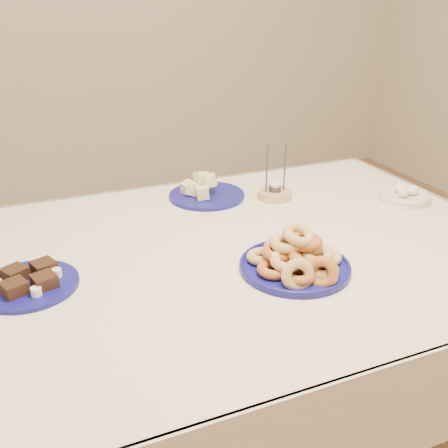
{
  "coord_description": "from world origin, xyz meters",
  "views": [
    {
      "loc": [
        -0.44,
        -1.11,
        1.38
      ],
      "look_at": [
        0.0,
        -0.05,
        0.85
      ],
      "focal_mm": 40.0,
      "sensor_mm": 36.0,
      "label": 1
    }
  ],
  "objects_px": {
    "brownie_plate": "(29,282)",
    "egg_bowl": "(405,196)",
    "donut_platter": "(296,259)",
    "candle_holder": "(275,193)",
    "melon_plate": "(205,190)",
    "dining_table": "(217,284)"
  },
  "relations": [
    {
      "from": "brownie_plate",
      "to": "egg_bowl",
      "type": "bearing_deg",
      "value": 4.6
    },
    {
      "from": "donut_platter",
      "to": "egg_bowl",
      "type": "distance_m",
      "value": 0.63
    },
    {
      "from": "brownie_plate",
      "to": "candle_holder",
      "type": "bearing_deg",
      "value": 19.45
    },
    {
      "from": "brownie_plate",
      "to": "donut_platter",
      "type": "bearing_deg",
      "value": -15.53
    },
    {
      "from": "donut_platter",
      "to": "egg_bowl",
      "type": "xyz_separation_m",
      "value": [
        0.57,
        0.27,
        -0.01
      ]
    },
    {
      "from": "melon_plate",
      "to": "egg_bowl",
      "type": "relative_size",
      "value": 1.32
    },
    {
      "from": "dining_table",
      "to": "candle_holder",
      "type": "bearing_deg",
      "value": 40.87
    },
    {
      "from": "melon_plate",
      "to": "brownie_plate",
      "type": "xyz_separation_m",
      "value": [
        -0.59,
        -0.38,
        -0.01
      ]
    },
    {
      "from": "candle_holder",
      "to": "egg_bowl",
      "type": "distance_m",
      "value": 0.43
    },
    {
      "from": "dining_table",
      "to": "egg_bowl",
      "type": "xyz_separation_m",
      "value": [
        0.71,
        0.09,
        0.12
      ]
    },
    {
      "from": "donut_platter",
      "to": "candle_holder",
      "type": "distance_m",
      "value": 0.49
    },
    {
      "from": "melon_plate",
      "to": "candle_holder",
      "type": "relative_size",
      "value": 1.44
    },
    {
      "from": "donut_platter",
      "to": "brownie_plate",
      "type": "xyz_separation_m",
      "value": [
        -0.62,
        0.17,
        -0.02
      ]
    },
    {
      "from": "melon_plate",
      "to": "donut_platter",
      "type": "bearing_deg",
      "value": -86.38
    },
    {
      "from": "donut_platter",
      "to": "candle_holder",
      "type": "relative_size",
      "value": 1.87
    },
    {
      "from": "brownie_plate",
      "to": "egg_bowl",
      "type": "distance_m",
      "value": 1.2
    },
    {
      "from": "dining_table",
      "to": "donut_platter",
      "type": "xyz_separation_m",
      "value": [
        0.14,
        -0.18,
        0.14
      ]
    },
    {
      "from": "donut_platter",
      "to": "dining_table",
      "type": "bearing_deg",
      "value": 128.89
    },
    {
      "from": "brownie_plate",
      "to": "egg_bowl",
      "type": "height_order",
      "value": "egg_bowl"
    },
    {
      "from": "dining_table",
      "to": "donut_platter",
      "type": "height_order",
      "value": "donut_platter"
    },
    {
      "from": "dining_table",
      "to": "egg_bowl",
      "type": "height_order",
      "value": "egg_bowl"
    },
    {
      "from": "dining_table",
      "to": "donut_platter",
      "type": "distance_m",
      "value": 0.27
    }
  ]
}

